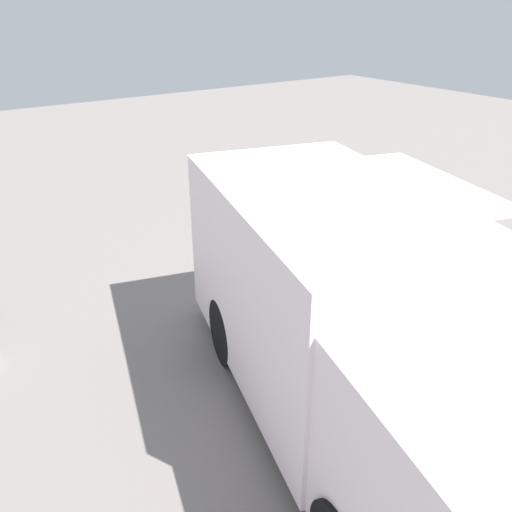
{
  "coord_description": "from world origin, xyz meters",
  "views": [
    {
      "loc": [
        -4.94,
        4.37,
        4.35
      ],
      "look_at": [
        1.03,
        0.23,
        0.79
      ],
      "focal_mm": 37.28,
      "sensor_mm": 36.0,
      "label": 1
    }
  ],
  "objects_px": {
    "food_truck": "(351,326)",
    "planter_flowering_far": "(424,230)",
    "plaza_bench": "(255,213)",
    "trash_bin": "(464,211)"
  },
  "relations": [
    {
      "from": "food_truck",
      "to": "planter_flowering_far",
      "type": "height_order",
      "value": "food_truck"
    },
    {
      "from": "food_truck",
      "to": "trash_bin",
      "type": "distance_m",
      "value": 5.99
    },
    {
      "from": "food_truck",
      "to": "planter_flowering_far",
      "type": "relative_size",
      "value": 7.8
    },
    {
      "from": "plaza_bench",
      "to": "trash_bin",
      "type": "bearing_deg",
      "value": -128.73
    },
    {
      "from": "trash_bin",
      "to": "planter_flowering_far",
      "type": "bearing_deg",
      "value": 86.25
    },
    {
      "from": "planter_flowering_far",
      "to": "trash_bin",
      "type": "xyz_separation_m",
      "value": [
        -0.07,
        -1.09,
        0.15
      ]
    },
    {
      "from": "food_truck",
      "to": "plaza_bench",
      "type": "distance_m",
      "value": 5.52
    },
    {
      "from": "planter_flowering_far",
      "to": "plaza_bench",
      "type": "bearing_deg",
      "value": 40.35
    },
    {
      "from": "food_truck",
      "to": "plaza_bench",
      "type": "xyz_separation_m",
      "value": [
        4.99,
        -2.21,
        -0.82
      ]
    },
    {
      "from": "planter_flowering_far",
      "to": "plaza_bench",
      "type": "height_order",
      "value": "planter_flowering_far"
    }
  ]
}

